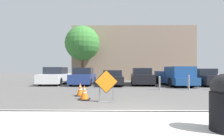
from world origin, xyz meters
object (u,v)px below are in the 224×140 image
Objects in this scene: parked_car_third at (113,78)px; pickup_truck at (175,77)px; road_closed_sign at (106,85)px; bollard_third at (218,82)px; parked_car_second at (83,77)px; parked_car_fifth at (203,77)px; traffic_cone_second at (80,89)px; bollard_second at (189,82)px; traffic_cone_nearest at (84,92)px; parked_car_fourth at (142,77)px; parked_car_nearest at (56,76)px; bollard_nearest at (160,83)px.

parked_car_third is 0.80× the size of pickup_truck.
bollard_third is at bearing 31.12° from road_closed_sign.
parked_car_second is at bearing 106.56° from road_closed_sign.
road_closed_sign is 0.31× the size of parked_car_fifth.
traffic_cone_second is at bearing 36.62° from pickup_truck.
bollard_second is at bearing 82.78° from pickup_truck.
traffic_cone_nearest is at bearing -155.67° from bollard_third.
traffic_cone_nearest is 7.35m from bollard_second.
parked_car_fourth is at bearing -176.56° from parked_car_second.
parked_car_fourth reaches higher than road_closed_sign.
parked_car_third reaches higher than bollard_second.
bollard_second is at bearing 143.70° from parked_car_third.
parked_car_nearest is 1.01× the size of parked_car_third.
traffic_cone_nearest is 0.14× the size of parked_car_nearest.
parked_car_second is at bearing 145.57° from bollard_nearest.
bollard_third is (12.36, -4.37, -0.15)m from parked_car_nearest.
parked_car_third is at bearing 151.94° from bollard_third.
bollard_nearest is at bearing 145.83° from parked_car_second.
road_closed_sign is 2.29m from traffic_cone_second.
parked_car_third is 4.15× the size of bollard_third.
traffic_cone_nearest is 11.80m from parked_car_fifth.
traffic_cone_nearest is 0.61× the size of bollard_third.
traffic_cone_second is 11.48m from parked_car_fifth.
traffic_cone_second is 0.15× the size of parked_car_fourth.
bollard_nearest is at bearing 100.98° from parked_car_fourth.
bollard_second is (10.42, -4.37, -0.19)m from parked_car_nearest.
bollard_second is 0.93× the size of bollard_third.
pickup_truck is (7.97, -0.73, 0.02)m from parked_car_second.
pickup_truck is at bearing 40.44° from traffic_cone_second.
parked_car_fifth is (2.62, 0.44, -0.05)m from pickup_truck.
traffic_cone_nearest is at bearing -69.52° from traffic_cone_second.
parked_car_third is at bearing 80.90° from traffic_cone_nearest.
parked_car_second reaches higher than bollard_second.
parked_car_fifth is at bearing -174.27° from pickup_truck.
pickup_truck reaches higher than traffic_cone_second.
parked_car_fourth reaches higher than parked_car_fifth.
traffic_cone_nearest is at bearing 68.20° from parked_car_fourth.
parked_car_fourth is at bearing -168.68° from parked_car_third.
parked_car_second is at bearing -1.59° from parked_car_fifth.
traffic_cone_second is 0.73× the size of bollard_nearest.
parked_car_nearest reaches higher than parked_car_third.
bollard_second is (5.13, -3.76, -0.09)m from parked_car_third.
parked_car_nearest reaches higher than bollard_second.
parked_car_second is 10.59m from parked_car_fifth.
parked_car_fifth is (10.59, -0.29, -0.03)m from parked_car_second.
parked_car_fourth is at bearing 72.01° from road_closed_sign.
road_closed_sign is 10.13m from parked_car_nearest.
road_closed_sign is at bearing -148.88° from bollard_third.
parked_car_second reaches higher than bollard_third.
parked_car_fourth is 4.23× the size of bollard_third.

